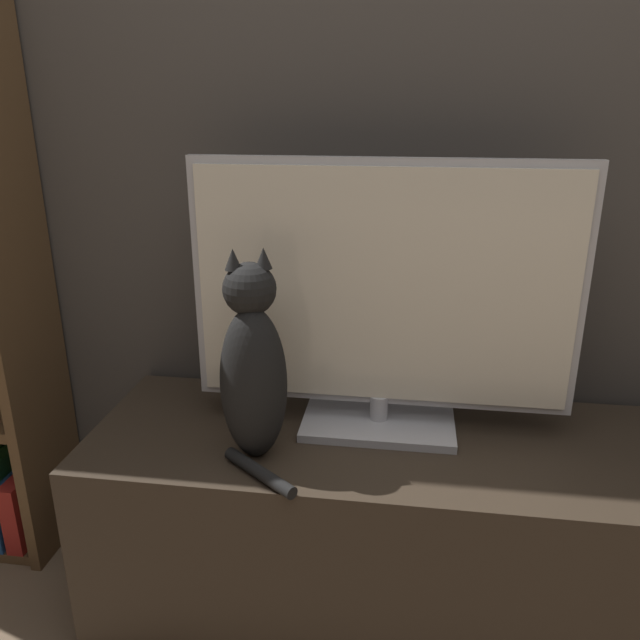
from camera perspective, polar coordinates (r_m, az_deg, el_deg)
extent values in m
cube|color=#47423D|center=(1.61, 9.58, 20.58)|extent=(4.80, 0.05, 2.60)
cube|color=#33281E|center=(1.66, 7.61, -18.32)|extent=(1.52, 0.52, 0.50)
cube|color=#B7B7BC|center=(1.56, 5.36, -9.25)|extent=(0.37, 0.22, 0.02)
cylinder|color=#B7B7BC|center=(1.54, 5.40, -7.92)|extent=(0.04, 0.04, 0.06)
cube|color=#B7B7BC|center=(1.44, 5.80, 3.01)|extent=(0.89, 0.02, 0.58)
cube|color=silver|center=(1.42, 5.78, 2.85)|extent=(0.86, 0.01, 0.54)
ellipsoid|color=black|center=(1.37, -6.07, -5.84)|extent=(0.18, 0.17, 0.35)
ellipsoid|color=olive|center=(1.42, -6.17, -5.67)|extent=(0.09, 0.07, 0.19)
sphere|color=black|center=(1.32, -6.46, 2.84)|extent=(0.14, 0.14, 0.11)
cone|color=black|center=(1.30, -7.97, 5.53)|extent=(0.04, 0.04, 0.04)
cone|color=black|center=(1.30, -5.18, 5.67)|extent=(0.04, 0.04, 0.04)
cylinder|color=black|center=(1.36, -5.56, -13.68)|extent=(0.18, 0.15, 0.03)
cube|color=brown|center=(1.81, -25.80, 3.11)|extent=(0.03, 0.28, 1.62)
cube|color=navy|center=(2.13, -26.47, -15.23)|extent=(0.04, 0.17, 0.18)
cube|color=maroon|center=(2.10, -24.97, -14.90)|extent=(0.05, 0.21, 0.21)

